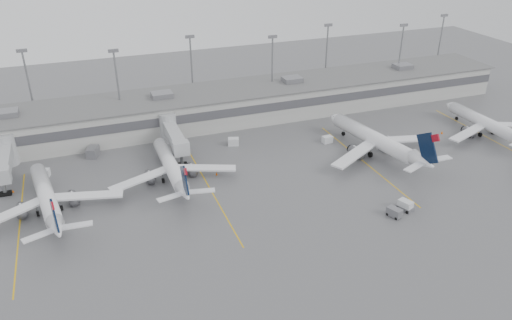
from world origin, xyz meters
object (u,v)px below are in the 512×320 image
object	(u,v)px
jet_mid_left	(172,167)
baggage_tug	(405,206)
jet_far_left	(47,198)
jet_mid_right	(378,140)
jet_far_right	(487,124)

from	to	relation	value
jet_mid_left	baggage_tug	bearing A→B (deg)	-35.28
jet_far_left	baggage_tug	size ratio (longest dim) A/B	8.73
jet_mid_left	jet_mid_right	world-z (taller)	jet_mid_right
jet_far_left	jet_mid_right	world-z (taller)	jet_mid_right
jet_far_left	jet_mid_right	distance (m)	69.68
jet_mid_left	jet_far_left	bearing A→B (deg)	-171.30
jet_mid_left	jet_mid_right	xyz separation A→B (m)	(45.94, -4.12, 0.46)
jet_mid_right	jet_far_right	bearing A→B (deg)	-10.58
jet_far_right	jet_far_left	bearing A→B (deg)	179.23
jet_mid_right	jet_far_right	distance (m)	30.94
jet_mid_right	jet_far_left	bearing A→B (deg)	169.63
jet_mid_right	baggage_tug	size ratio (longest dim) A/B	9.83
jet_far_left	jet_mid_right	xyz separation A→B (m)	(69.68, -0.14, 0.39)
jet_far_left	jet_far_right	bearing A→B (deg)	-8.45
jet_mid_left	baggage_tug	distance (m)	46.25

